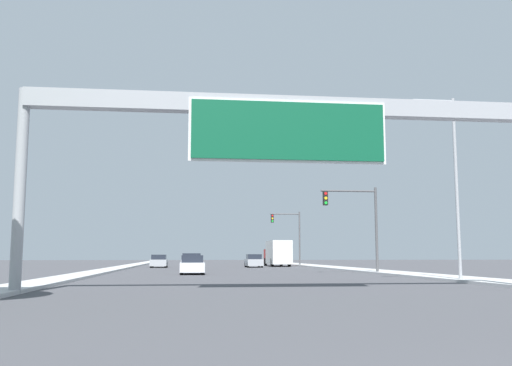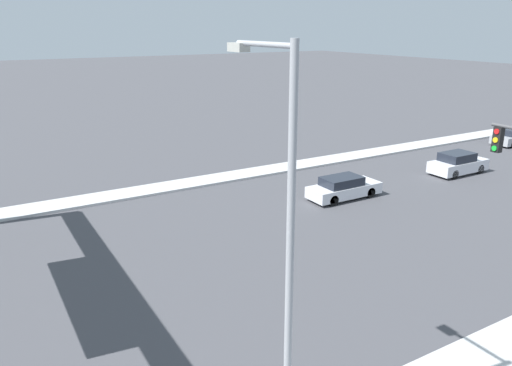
{
  "view_description": "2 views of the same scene",
  "coord_description": "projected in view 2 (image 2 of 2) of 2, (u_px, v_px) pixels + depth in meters",
  "views": [
    {
      "loc": [
        -3.78,
        -3.58,
        1.41
      ],
      "look_at": [
        0.0,
        28.48,
        5.47
      ],
      "focal_mm": 40.0,
      "sensor_mm": 36.0,
      "label": 1
    },
    {
      "loc": [
        18.49,
        19.39,
        10.06
      ],
      "look_at": [
        -1.25,
        31.03,
        2.78
      ],
      "focal_mm": 35.0,
      "sensor_mm": 36.0,
      "label": 2
    }
  ],
  "objects": [
    {
      "name": "car_near_center",
      "position": [
        458.0,
        164.0,
        35.16
      ],
      "size": [
        1.83,
        4.38,
        1.53
      ],
      "color": "silver",
      "rests_on": "ground"
    },
    {
      "name": "car_mid_right",
      "position": [
        343.0,
        188.0,
        30.15
      ],
      "size": [
        1.73,
        4.63,
        1.37
      ],
      "color": "silver",
      "rests_on": "ground"
    },
    {
      "name": "street_lamp_right",
      "position": [
        283.0,
        231.0,
        10.97
      ],
      "size": [
        2.64,
        0.28,
        9.82
      ],
      "color": "#9EA0A5",
      "rests_on": "ground"
    },
    {
      "name": "median_strip_left",
      "position": [
        471.0,
        137.0,
        46.68
      ],
      "size": [
        2.0,
        120.0,
        0.15
      ],
      "color": "#BEBEBE",
      "rests_on": "ground"
    }
  ]
}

